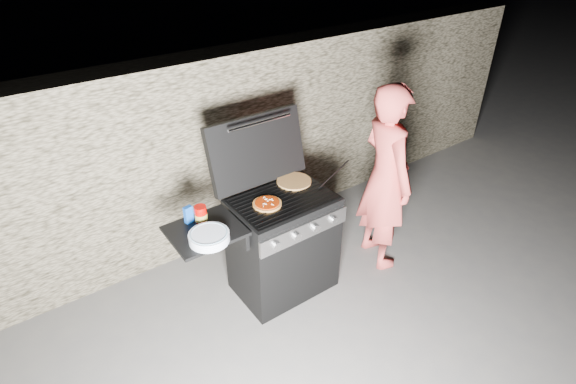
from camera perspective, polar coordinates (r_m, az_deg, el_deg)
ground at (r=4.05m, az=-0.59°, el=-11.67°), size 50.00×50.00×0.00m
stone_wall at (r=4.28m, az=-8.80°, el=5.33°), size 8.00×0.35×1.80m
gas_grill at (r=3.64m, az=-3.88°, el=-8.07°), size 1.34×0.79×0.91m
pizza_topped at (r=3.40m, az=-2.66°, el=-1.44°), size 0.28×0.28×0.02m
pizza_plain at (r=3.69m, az=0.77°, el=1.39°), size 0.35×0.35×0.02m
sauce_jar at (r=3.26m, az=-11.01°, el=-2.82°), size 0.10×0.10×0.14m
blue_carton at (r=3.28m, az=-12.52°, el=-2.81°), size 0.07×0.05×0.13m
plate_stack at (r=3.09m, az=-9.99°, el=-5.66°), size 0.31×0.31×0.06m
person at (r=3.95m, az=12.28°, el=1.70°), size 0.54×0.70×1.70m
tongs at (r=3.74m, az=5.88°, el=2.29°), size 0.41×0.12×0.09m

